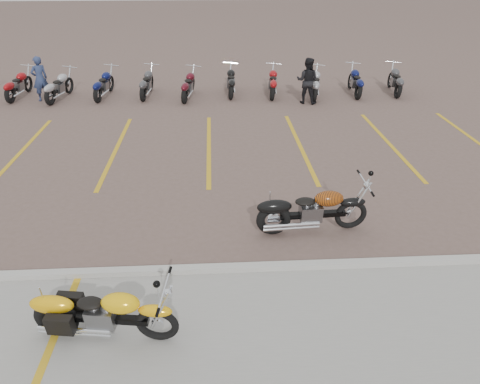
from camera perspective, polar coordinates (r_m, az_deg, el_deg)
The scene contains 8 objects.
ground at distance 10.23m, azimuth -3.83°, elevation -2.92°, with size 100.00×100.00×0.00m, color brown.
curb at distance 8.53m, azimuth -3.86°, elevation -9.36°, with size 60.00×0.18×0.12m, color #ADAAA3.
parking_stripes at distance 13.84m, azimuth -3.82°, elevation 5.46°, with size 38.00×5.50×0.01m, color gold, non-canonical shape.
yellow_cruiser at distance 7.33m, azimuth -16.41°, elevation -13.98°, with size 2.17×0.48×0.89m.
flame_cruiser at distance 9.54m, azimuth 8.45°, elevation -2.35°, with size 2.29×0.37×0.94m.
person_a at distance 19.72m, azimuth -23.22°, elevation 12.58°, with size 0.61×0.40×1.67m, color navy.
person_b at distance 18.02m, azimuth 8.20°, elevation 13.28°, with size 0.82×0.64×1.69m, color black.
bg_bike_row at distance 18.84m, azimuth -6.38°, elevation 13.08°, with size 17.33×2.05×1.10m.
Camera 1 is at (0.17, -8.84, 5.15)m, focal length 35.00 mm.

